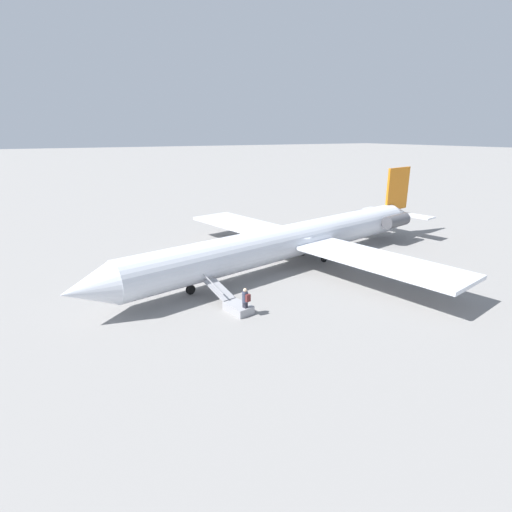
# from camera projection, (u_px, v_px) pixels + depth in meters

# --- Properties ---
(ground_plane) EXTENTS (600.00, 600.00, 0.00)m
(ground_plane) POSITION_uv_depth(u_px,v_px,m) (289.00, 265.00, 32.94)
(ground_plane) COLOR gray
(airplane_main) EXTENTS (35.48, 27.51, 7.11)m
(airplane_main) POSITION_uv_depth(u_px,v_px,m) (299.00, 238.00, 32.96)
(airplane_main) COLOR silver
(airplane_main) RESTS_ON ground
(boarding_stairs) EXTENTS (1.79, 4.14, 1.75)m
(boarding_stairs) POSITION_uv_depth(u_px,v_px,m) (234.00, 304.00, 24.58)
(boarding_stairs) COLOR #99999E
(boarding_stairs) RESTS_ON ground
(passenger) EXTENTS (0.39, 0.56, 1.74)m
(passenger) POSITION_uv_depth(u_px,v_px,m) (245.00, 300.00, 23.62)
(passenger) COLOR #23232D
(passenger) RESTS_ON ground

